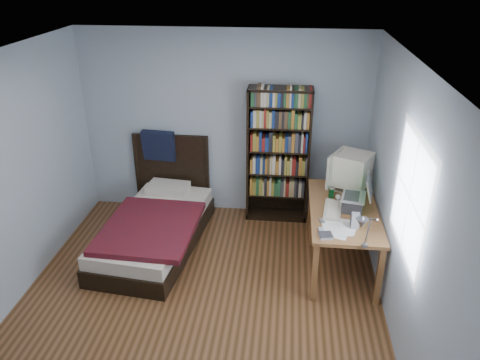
{
  "coord_description": "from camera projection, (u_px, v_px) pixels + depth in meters",
  "views": [
    {
      "loc": [
        0.83,
        -3.75,
        3.28
      ],
      "look_at": [
        0.34,
        0.84,
        1.06
      ],
      "focal_mm": 35.0,
      "sensor_mm": 36.0,
      "label": 1
    }
  ],
  "objects": [
    {
      "name": "room",
      "position": [
        196.0,
        199.0,
        4.31
      ],
      "size": [
        4.2,
        4.24,
        2.5
      ],
      "color": "#4A2E15",
      "rests_on": "ground"
    },
    {
      "name": "desk",
      "position": [
        338.0,
        215.0,
        5.72
      ],
      "size": [
        0.75,
        1.48,
        0.73
      ],
      "color": "brown",
      "rests_on": "floor"
    },
    {
      "name": "crt_monitor",
      "position": [
        350.0,
        170.0,
        5.51
      ],
      "size": [
        0.57,
        0.53,
        0.48
      ],
      "color": "beige",
      "rests_on": "desk"
    },
    {
      "name": "laptop",
      "position": [
        355.0,
        200.0,
        5.15
      ],
      "size": [
        0.38,
        0.38,
        0.41
      ],
      "color": "#2D2D30",
      "rests_on": "desk"
    },
    {
      "name": "desk_lamp",
      "position": [
        363.0,
        225.0,
        4.06
      ],
      "size": [
        0.21,
        0.46,
        0.54
      ],
      "color": "#99999E",
      "rests_on": "desk"
    },
    {
      "name": "keyboard",
      "position": [
        332.0,
        210.0,
        5.15
      ],
      "size": [
        0.24,
        0.48,
        0.04
      ],
      "primitive_type": "cube",
      "rotation": [
        0.0,
        0.07,
        -0.13
      ],
      "color": "#B8B09A",
      "rests_on": "desk"
    },
    {
      "name": "speaker",
      "position": [
        355.0,
        221.0,
        4.82
      ],
      "size": [
        0.09,
        0.09,
        0.17
      ],
      "primitive_type": "cube",
      "rotation": [
        0.0,
        0.0,
        -0.07
      ],
      "color": "#9A9A9D",
      "rests_on": "desk"
    },
    {
      "name": "soda_can",
      "position": [
        331.0,
        193.0,
        5.44
      ],
      "size": [
        0.06,
        0.06,
        0.11
      ],
      "primitive_type": "cylinder",
      "color": "#073310",
      "rests_on": "desk"
    },
    {
      "name": "mouse",
      "position": [
        338.0,
        197.0,
        5.43
      ],
      "size": [
        0.07,
        0.12,
        0.04
      ],
      "primitive_type": "ellipsoid",
      "color": "silver",
      "rests_on": "desk"
    },
    {
      "name": "phone_silver",
      "position": [
        322.0,
        221.0,
        4.96
      ],
      "size": [
        0.07,
        0.1,
        0.02
      ],
      "primitive_type": "cube",
      "rotation": [
        0.0,
        0.0,
        0.2
      ],
      "color": "#AFAFB4",
      "rests_on": "desk"
    },
    {
      "name": "phone_grey",
      "position": [
        321.0,
        230.0,
        4.79
      ],
      "size": [
        0.06,
        0.1,
        0.02
      ],
      "primitive_type": "cube",
      "rotation": [
        0.0,
        0.0,
        0.16
      ],
      "color": "#9A9A9D",
      "rests_on": "desk"
    },
    {
      "name": "external_drive",
      "position": [
        326.0,
        236.0,
        4.69
      ],
      "size": [
        0.15,
        0.15,
        0.03
      ],
      "primitive_type": "cube",
      "rotation": [
        0.0,
        0.0,
        0.17
      ],
      "color": "#9A9A9D",
      "rests_on": "desk"
    },
    {
      "name": "bookshelf",
      "position": [
        278.0,
        156.0,
        6.13
      ],
      "size": [
        0.82,
        0.3,
        1.82
      ],
      "color": "black",
      "rests_on": "floor"
    },
    {
      "name": "bed",
      "position": [
        156.0,
        224.0,
        5.83
      ],
      "size": [
        1.2,
        2.12,
        1.16
      ],
      "color": "black",
      "rests_on": "floor"
    }
  ]
}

